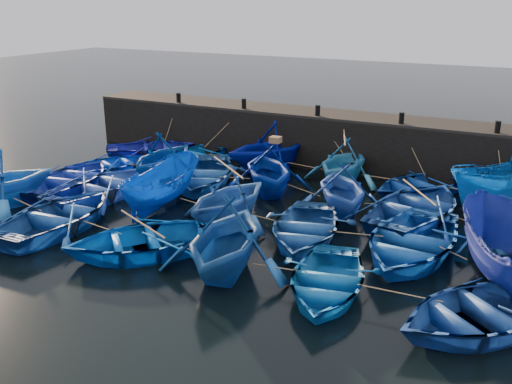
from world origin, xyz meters
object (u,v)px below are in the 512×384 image
at_px(boat_13, 71,178).
at_px(wooden_crate, 275,140).
at_px(boat_0, 151,147).
at_px(boat_8, 202,174).

distance_m(boat_13, wooden_crate, 9.03).
relative_size(boat_13, wooden_crate, 11.47).
distance_m(boat_0, boat_8, 5.93).
relative_size(boat_8, boat_13, 1.05).
bearing_deg(boat_13, boat_0, -96.91).
bearing_deg(boat_8, boat_0, 127.82).
bearing_deg(wooden_crate, boat_13, -156.67).
bearing_deg(wooden_crate, boat_8, -173.63).
xyz_separation_m(boat_0, boat_13, (0.37, -6.14, 0.06)).
bearing_deg(boat_0, wooden_crate, -146.88).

